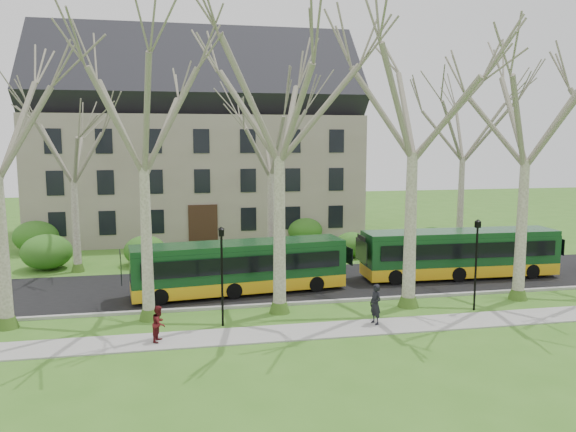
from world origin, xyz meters
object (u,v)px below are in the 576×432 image
(bus_lead, at_px, (240,267))
(pedestrian_a, at_px, (376,304))
(pedestrian_b, at_px, (159,323))
(bus_follow, at_px, (460,253))

(bus_lead, bearing_deg, pedestrian_a, -56.33)
(pedestrian_b, bearing_deg, pedestrian_a, -69.40)
(bus_follow, relative_size, pedestrian_a, 6.45)
(bus_follow, xyz_separation_m, pedestrian_b, (-17.03, -7.53, -0.71))
(bus_follow, distance_m, pedestrian_a, 10.58)
(bus_follow, bearing_deg, bus_lead, -174.40)
(bus_follow, distance_m, pedestrian_b, 18.64)
(bus_follow, height_order, pedestrian_a, bus_follow)
(pedestrian_a, bearing_deg, pedestrian_b, -105.14)
(bus_lead, relative_size, bus_follow, 0.97)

